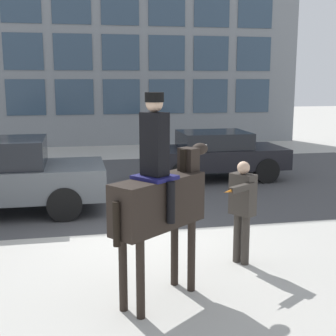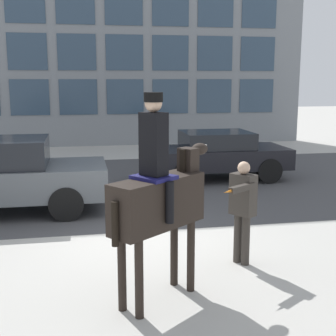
{
  "view_description": "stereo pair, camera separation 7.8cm",
  "coord_description": "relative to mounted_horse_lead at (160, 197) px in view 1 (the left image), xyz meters",
  "views": [
    {
      "loc": [
        -1.05,
        -8.22,
        2.94
      ],
      "look_at": [
        0.3,
        -1.44,
        1.63
      ],
      "focal_mm": 50.0,
      "sensor_mm": 36.0,
      "label": 1
    },
    {
      "loc": [
        -0.97,
        -8.23,
        2.94
      ],
      "look_at": [
        0.3,
        -1.44,
        1.63
      ],
      "focal_mm": 50.0,
      "sensor_mm": 36.0,
      "label": 2
    }
  ],
  "objects": [
    {
      "name": "pedestrian_bystander",
      "position": [
        1.51,
        0.99,
        -0.45
      ],
      "size": [
        0.71,
        0.79,
        1.68
      ],
      "rotation": [
        0.0,
        0.0,
        -2.56
      ],
      "color": "#332D28",
      "rests_on": "ground_plane"
    },
    {
      "name": "ground_plane",
      "position": [
        -0.0,
        2.39,
        -1.43
      ],
      "size": [
        80.0,
        80.0,
        0.0
      ],
      "primitive_type": "plane",
      "color": "#B2AFA8"
    },
    {
      "name": "mounted_horse_lead",
      "position": [
        0.0,
        0.0,
        0.0
      ],
      "size": [
        1.56,
        1.32,
        2.79
      ],
      "rotation": [
        0.0,
        0.0,
        0.67
      ],
      "color": "black",
      "rests_on": "ground_plane"
    },
    {
      "name": "road_surface",
      "position": [
        -0.0,
        7.14,
        -1.43
      ],
      "size": [
        18.7,
        8.5,
        0.01
      ],
      "color": "#444447",
      "rests_on": "ground_plane"
    },
    {
      "name": "street_car_far_lane",
      "position": [
        3.04,
        7.41,
        -0.67
      ],
      "size": [
        4.0,
        1.95,
        1.42
      ],
      "color": "black",
      "rests_on": "ground_plane"
    }
  ]
}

